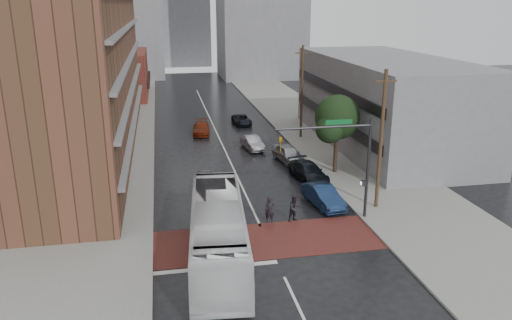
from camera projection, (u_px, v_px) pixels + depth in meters
name	position (u px, v px, depth m)	size (l,w,h in m)	color
ground	(269.00, 244.00, 30.74)	(160.00, 160.00, 0.00)	black
crosswalk	(267.00, 240.00, 31.20)	(14.00, 5.00, 0.02)	maroon
sidewalk_west	(110.00, 144.00, 52.06)	(9.00, 90.00, 0.15)	gray
sidewalk_east	(321.00, 134.00, 56.20)	(9.00, 90.00, 0.15)	gray
apartment_block	(69.00, 5.00, 46.48)	(10.00, 44.00, 28.00)	brown
storefront_west	(121.00, 74.00, 78.10)	(8.00, 16.00, 7.00)	brown
building_east	(385.00, 102.00, 51.08)	(11.00, 26.00, 9.00)	gray
distant_tower_center	(183.00, 13.00, 116.09)	(12.00, 10.00, 24.00)	gray
street_tree	(337.00, 120.00, 42.11)	(4.20, 4.10, 6.90)	#332319
signal_mast	(348.00, 154.00, 32.71)	(6.50, 0.30, 7.20)	#2D2D33
utility_pole_near	(381.00, 140.00, 34.52)	(1.60, 0.26, 10.00)	#473321
utility_pole_far	(302.00, 92.00, 53.25)	(1.60, 0.26, 10.00)	#473321
transit_bus	(218.00, 231.00, 28.36)	(2.97, 12.69, 3.53)	silver
pedestrian_a	(270.00, 210.00, 33.40)	(0.67, 0.44, 1.85)	black
pedestrian_b	(294.00, 208.00, 33.71)	(0.89, 0.69, 1.83)	black
car_travel_a	(209.00, 184.00, 38.54)	(1.91, 4.76, 1.62)	#A0A2A7
car_travel_b	(252.00, 143.00, 50.40)	(1.43, 4.10, 1.35)	#B3B5BC
car_travel_c	(201.00, 128.00, 56.36)	(1.85, 4.54, 1.32)	maroon
suv_travel	(242.00, 120.00, 60.74)	(1.95, 4.23, 1.18)	black
car_parked_near	(323.00, 196.00, 36.30)	(1.59, 4.56, 1.50)	#16294D
car_parked_mid	(309.00, 172.00, 41.64)	(2.02, 4.97, 1.44)	black
car_parked_far	(288.00, 154.00, 46.45)	(1.83, 4.54, 1.55)	#B7B8BF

